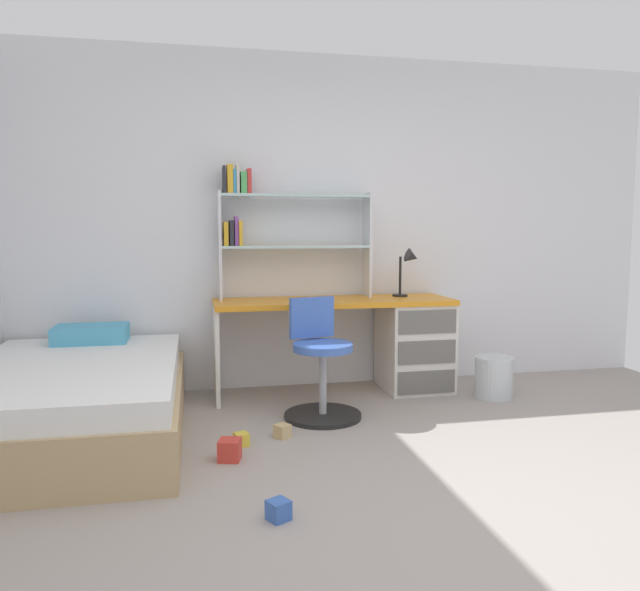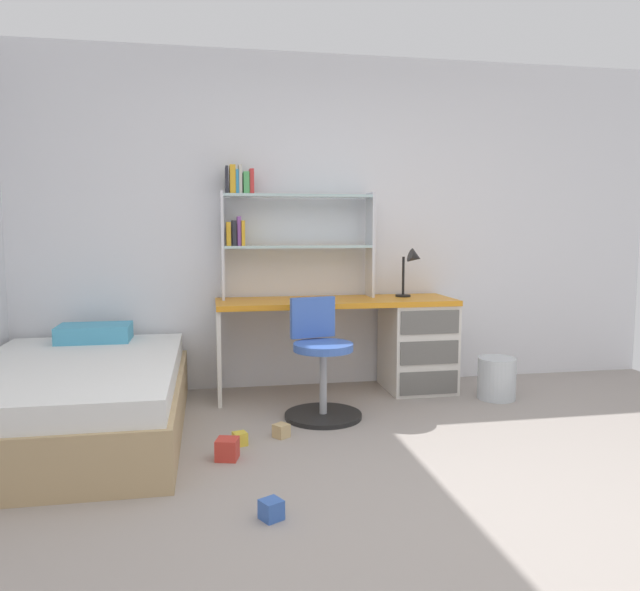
# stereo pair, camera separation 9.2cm
# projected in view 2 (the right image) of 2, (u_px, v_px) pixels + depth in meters

# --- Properties ---
(ground_plane) EXTENTS (5.74, 5.87, 0.02)m
(ground_plane) POSITION_uv_depth(u_px,v_px,m) (426.00, 528.00, 2.59)
(ground_plane) COLOR #9E938C
(room_shell) EXTENTS (5.74, 5.87, 2.62)m
(room_shell) POSITION_uv_depth(u_px,v_px,m) (151.00, 221.00, 3.42)
(room_shell) COLOR silver
(room_shell) RESTS_ON ground_plane
(desk) EXTENTS (1.81, 0.56, 0.73)m
(desk) POSITION_uv_depth(u_px,v_px,m) (396.00, 339.00, 4.73)
(desk) COLOR orange
(desk) RESTS_ON ground_plane
(bookshelf_hutch) EXTENTS (1.17, 0.22, 1.01)m
(bookshelf_hutch) POSITION_uv_depth(u_px,v_px,m) (278.00, 222.00, 4.63)
(bookshelf_hutch) COLOR silver
(bookshelf_hutch) RESTS_ON desk
(desk_lamp) EXTENTS (0.20, 0.17, 0.38)m
(desk_lamp) POSITION_uv_depth(u_px,v_px,m) (412.00, 265.00, 4.74)
(desk_lamp) COLOR black
(desk_lamp) RESTS_ON desk
(swivel_chair) EXTENTS (0.52, 0.52, 0.80)m
(swivel_chair) POSITION_uv_depth(u_px,v_px,m) (321.00, 371.00, 4.07)
(swivel_chair) COLOR black
(swivel_chair) RESTS_ON ground_plane
(bed_platform) EXTENTS (1.27, 1.92, 0.58)m
(bed_platform) POSITION_uv_depth(u_px,v_px,m) (75.00, 399.00, 3.69)
(bed_platform) COLOR tan
(bed_platform) RESTS_ON ground_plane
(waste_bin) EXTENTS (0.28, 0.28, 0.31)m
(waste_bin) POSITION_uv_depth(u_px,v_px,m) (497.00, 378.00, 4.51)
(waste_bin) COLOR silver
(waste_bin) RESTS_ON ground_plane
(toy_block_red_0) EXTENTS (0.14, 0.14, 0.12)m
(toy_block_red_0) POSITION_uv_depth(u_px,v_px,m) (227.00, 449.00, 3.33)
(toy_block_red_0) COLOR red
(toy_block_red_0) RESTS_ON ground_plane
(toy_block_yellow_1) EXTENTS (0.10, 0.10, 0.08)m
(toy_block_yellow_1) POSITION_uv_depth(u_px,v_px,m) (240.00, 439.00, 3.55)
(toy_block_yellow_1) COLOR gold
(toy_block_yellow_1) RESTS_ON ground_plane
(toy_block_blue_2) EXTENTS (0.12, 0.12, 0.09)m
(toy_block_blue_2) POSITION_uv_depth(u_px,v_px,m) (271.00, 510.00, 2.64)
(toy_block_blue_2) COLOR #3860B7
(toy_block_blue_2) RESTS_ON ground_plane
(toy_block_natural_3) EXTENTS (0.11, 0.11, 0.08)m
(toy_block_natural_3) POSITION_uv_depth(u_px,v_px,m) (281.00, 431.00, 3.69)
(toy_block_natural_3) COLOR tan
(toy_block_natural_3) RESTS_ON ground_plane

